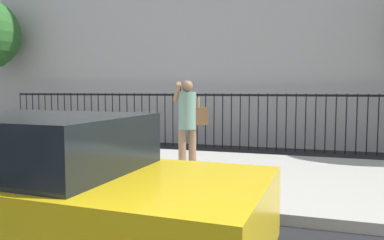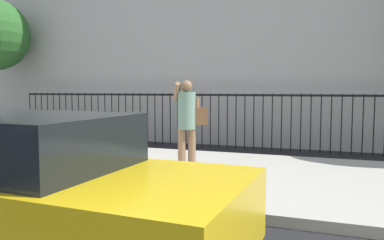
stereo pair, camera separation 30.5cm
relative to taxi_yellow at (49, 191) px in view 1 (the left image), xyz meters
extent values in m
plane|color=black|center=(-1.12, 1.66, -0.70)|extent=(60.00, 60.00, 0.00)
cube|color=#B2ADA3|center=(-1.12, 3.86, -0.63)|extent=(28.00, 4.40, 0.15)
cube|color=black|center=(-1.12, 7.56, 0.85)|extent=(12.00, 0.04, 0.06)
cylinder|color=black|center=(-7.12, 7.56, 0.10)|extent=(0.03, 0.03, 1.60)
cylinder|color=black|center=(-6.87, 7.56, 0.10)|extent=(0.03, 0.03, 1.60)
cylinder|color=black|center=(-6.61, 7.56, 0.10)|extent=(0.03, 0.03, 1.60)
cylinder|color=black|center=(-6.36, 7.56, 0.10)|extent=(0.03, 0.03, 1.60)
cylinder|color=black|center=(-6.10, 7.56, 0.10)|extent=(0.03, 0.03, 1.60)
cylinder|color=black|center=(-5.85, 7.56, 0.10)|extent=(0.03, 0.03, 1.60)
cylinder|color=black|center=(-5.59, 7.56, 0.10)|extent=(0.03, 0.03, 1.60)
cylinder|color=black|center=(-5.34, 7.56, 0.10)|extent=(0.03, 0.03, 1.60)
cylinder|color=black|center=(-5.08, 7.56, 0.10)|extent=(0.03, 0.03, 1.60)
cylinder|color=black|center=(-4.83, 7.56, 0.10)|extent=(0.03, 0.03, 1.60)
cylinder|color=black|center=(-4.57, 7.56, 0.10)|extent=(0.03, 0.03, 1.60)
cylinder|color=black|center=(-4.32, 7.56, 0.10)|extent=(0.03, 0.03, 1.60)
cylinder|color=black|center=(-4.06, 7.56, 0.10)|extent=(0.03, 0.03, 1.60)
cylinder|color=black|center=(-3.81, 7.56, 0.10)|extent=(0.03, 0.03, 1.60)
cylinder|color=black|center=(-3.55, 7.56, 0.10)|extent=(0.03, 0.03, 1.60)
cylinder|color=black|center=(-3.29, 7.56, 0.10)|extent=(0.03, 0.03, 1.60)
cylinder|color=black|center=(-3.04, 7.56, 0.10)|extent=(0.03, 0.03, 1.60)
cylinder|color=black|center=(-2.78, 7.56, 0.10)|extent=(0.03, 0.03, 1.60)
cylinder|color=black|center=(-2.53, 7.56, 0.10)|extent=(0.03, 0.03, 1.60)
cylinder|color=black|center=(-2.27, 7.56, 0.10)|extent=(0.03, 0.03, 1.60)
cylinder|color=black|center=(-2.02, 7.56, 0.10)|extent=(0.03, 0.03, 1.60)
cylinder|color=black|center=(-1.76, 7.56, 0.10)|extent=(0.03, 0.03, 1.60)
cylinder|color=black|center=(-1.51, 7.56, 0.10)|extent=(0.03, 0.03, 1.60)
cylinder|color=black|center=(-1.25, 7.56, 0.10)|extent=(0.03, 0.03, 1.60)
cylinder|color=black|center=(-1.00, 7.56, 0.10)|extent=(0.03, 0.03, 1.60)
cylinder|color=black|center=(-0.74, 7.56, 0.10)|extent=(0.03, 0.03, 1.60)
cylinder|color=black|center=(-0.49, 7.56, 0.10)|extent=(0.03, 0.03, 1.60)
cylinder|color=black|center=(-0.23, 7.56, 0.10)|extent=(0.03, 0.03, 1.60)
cylinder|color=black|center=(0.02, 7.56, 0.10)|extent=(0.03, 0.03, 1.60)
cylinder|color=black|center=(0.28, 7.56, 0.10)|extent=(0.03, 0.03, 1.60)
cylinder|color=black|center=(0.54, 7.56, 0.10)|extent=(0.03, 0.03, 1.60)
cylinder|color=black|center=(0.79, 7.56, 0.10)|extent=(0.03, 0.03, 1.60)
cylinder|color=black|center=(1.05, 7.56, 0.10)|extent=(0.03, 0.03, 1.60)
cylinder|color=black|center=(1.30, 7.56, 0.10)|extent=(0.03, 0.03, 1.60)
cylinder|color=black|center=(1.56, 7.56, 0.10)|extent=(0.03, 0.03, 1.60)
cylinder|color=black|center=(1.81, 7.56, 0.10)|extent=(0.03, 0.03, 1.60)
cylinder|color=black|center=(2.07, 7.56, 0.10)|extent=(0.03, 0.03, 1.60)
cylinder|color=black|center=(2.32, 7.56, 0.10)|extent=(0.03, 0.03, 1.60)
cylinder|color=black|center=(2.58, 7.56, 0.10)|extent=(0.03, 0.03, 1.60)
cylinder|color=black|center=(2.83, 7.56, 0.10)|extent=(0.03, 0.03, 1.60)
cylinder|color=black|center=(3.09, 7.56, 0.10)|extent=(0.03, 0.03, 1.60)
cylinder|color=black|center=(3.34, 7.56, 0.10)|extent=(0.03, 0.03, 1.60)
cylinder|color=black|center=(3.60, 7.56, 0.10)|extent=(0.03, 0.03, 1.60)
cylinder|color=black|center=(3.85, 7.56, 0.10)|extent=(0.03, 0.03, 1.60)
cylinder|color=black|center=(4.11, 7.56, 0.10)|extent=(0.03, 0.03, 1.60)
cube|color=yellow|center=(0.05, 0.00, -0.13)|extent=(4.27, 1.97, 0.70)
cube|color=black|center=(-0.15, 0.01, 0.47)|extent=(2.06, 1.68, 0.55)
cylinder|color=black|center=(1.43, 0.76, -0.38)|extent=(0.65, 0.25, 0.64)
cylinder|color=black|center=(-1.27, 0.87, -0.38)|extent=(0.65, 0.25, 0.64)
cylinder|color=#936B4C|center=(0.09, 3.80, -0.16)|extent=(0.15, 0.15, 0.79)
cylinder|color=#936B4C|center=(0.26, 3.90, -0.16)|extent=(0.15, 0.15, 0.79)
cylinder|color=gray|center=(0.18, 3.85, 0.60)|extent=(0.46, 0.46, 0.72)
sphere|color=#936B4C|center=(0.18, 3.85, 1.07)|extent=(0.22, 0.22, 0.22)
cylinder|color=#936B4C|center=(0.00, 3.76, 0.96)|extent=(0.32, 0.48, 0.39)
cylinder|color=#936B4C|center=(0.35, 3.95, 0.58)|extent=(0.09, 0.09, 0.55)
cube|color=black|center=(0.02, 3.83, 1.05)|extent=(0.07, 0.04, 0.15)
cube|color=brown|center=(0.40, 3.98, 0.49)|extent=(0.32, 0.28, 0.34)
cube|color=#333338|center=(-4.86, 4.96, -0.35)|extent=(0.08, 0.41, 0.40)
camera|label=1|loc=(2.47, -3.08, 1.00)|focal=35.36mm
camera|label=2|loc=(2.76, -2.98, 1.00)|focal=35.36mm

